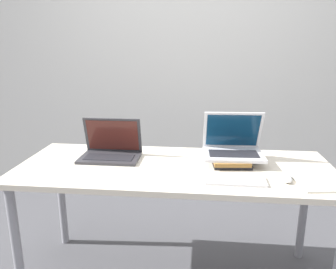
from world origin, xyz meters
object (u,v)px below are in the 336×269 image
(book_stack, at_px, (229,159))
(laptop_on_books, at_px, (233,146))
(mouse, at_px, (286,178))
(notepad, at_px, (316,181))
(wireless_keyboard, at_px, (235,180))
(laptop_left, at_px, (111,150))

(book_stack, distance_m, laptop_on_books, 0.08)
(mouse, bearing_deg, book_stack, 138.38)
(laptop_on_books, xyz_separation_m, notepad, (0.38, -0.27, -0.09))
(book_stack, xyz_separation_m, notepad, (0.40, -0.24, -0.02))
(wireless_keyboard, bearing_deg, book_stack, 91.94)
(laptop_left, bearing_deg, notepad, -13.07)
(laptop_on_books, relative_size, mouse, 3.01)
(laptop_on_books, distance_m, notepad, 0.47)
(laptop_left, relative_size, laptop_on_books, 1.01)
(laptop_left, height_order, notepad, laptop_left)
(laptop_left, bearing_deg, laptop_on_books, 0.97)
(wireless_keyboard, distance_m, mouse, 0.25)
(book_stack, bearing_deg, wireless_keyboard, -88.06)
(mouse, relative_size, notepad, 0.42)
(laptop_left, xyz_separation_m, mouse, (0.96, -0.25, -0.03))
(mouse, height_order, notepad, mouse)
(wireless_keyboard, relative_size, mouse, 2.58)
(mouse, bearing_deg, laptop_left, 165.57)
(laptop_left, relative_size, notepad, 1.26)
(laptop_on_books, height_order, notepad, laptop_on_books)
(book_stack, xyz_separation_m, mouse, (0.26, -0.23, -0.01))
(book_stack, relative_size, wireless_keyboard, 0.95)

